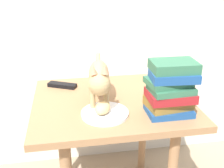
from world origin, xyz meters
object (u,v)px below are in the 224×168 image
object	(u,v)px
side_table	(112,117)
tv_remote	(62,85)
cat	(99,77)
candle_jar	(153,79)
book_stack	(171,89)
bread_roll	(103,108)
plate	(105,113)

from	to	relation	value
side_table	tv_remote	size ratio (longest dim) A/B	4.87
cat	candle_jar	size ratio (longest dim) A/B	5.62
side_table	tv_remote	world-z (taller)	tv_remote
cat	book_stack	distance (m)	0.31
side_table	cat	bearing A→B (deg)	-151.17
side_table	bread_roll	world-z (taller)	bread_roll
candle_jar	side_table	bearing A→B (deg)	-150.97
bread_roll	side_table	bearing A→B (deg)	66.48
cat	plate	bearing A→B (deg)	-84.87
bread_roll	tv_remote	distance (m)	0.38
side_table	book_stack	size ratio (longest dim) A/B	3.20
bread_roll	candle_jar	size ratio (longest dim) A/B	0.94
plate	bread_roll	world-z (taller)	bread_roll
tv_remote	cat	bearing A→B (deg)	-28.21
plate	book_stack	bearing A→B (deg)	-6.02
cat	tv_remote	distance (m)	0.31
bread_roll	book_stack	world-z (taller)	book_stack
cat	book_stack	size ratio (longest dim) A/B	2.09
book_stack	plate	bearing A→B (deg)	173.98
book_stack	candle_jar	bearing A→B (deg)	84.72
side_table	book_stack	world-z (taller)	book_stack
plate	bread_roll	size ratio (longest dim) A/B	2.50
candle_jar	tv_remote	xyz separation A→B (m)	(-0.47, 0.06, -0.03)
plate	book_stack	world-z (taller)	book_stack
plate	cat	xyz separation A→B (m)	(-0.01, 0.10, 0.13)
bread_roll	tv_remote	size ratio (longest dim) A/B	0.53
book_stack	candle_jar	world-z (taller)	book_stack
cat	candle_jar	world-z (taller)	cat
bread_roll	cat	bearing A→B (deg)	89.18
side_table	tv_remote	xyz separation A→B (m)	(-0.23, 0.19, 0.10)
tv_remote	bread_roll	bearing A→B (deg)	-38.60
side_table	cat	xyz separation A→B (m)	(-0.06, -0.04, 0.22)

